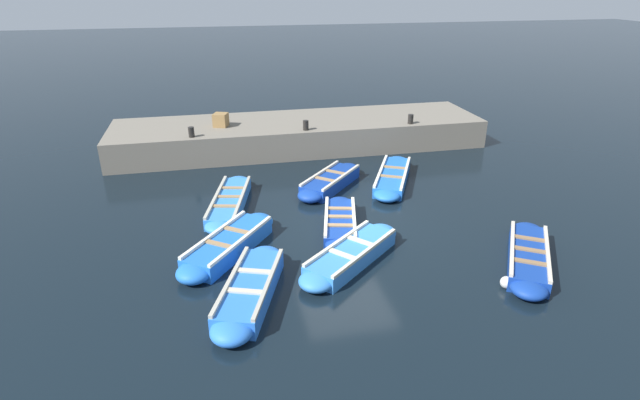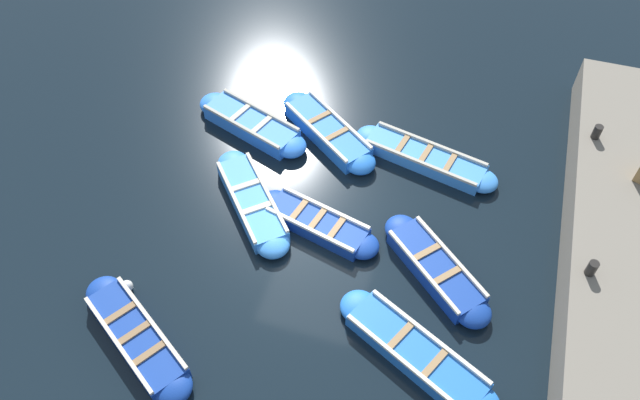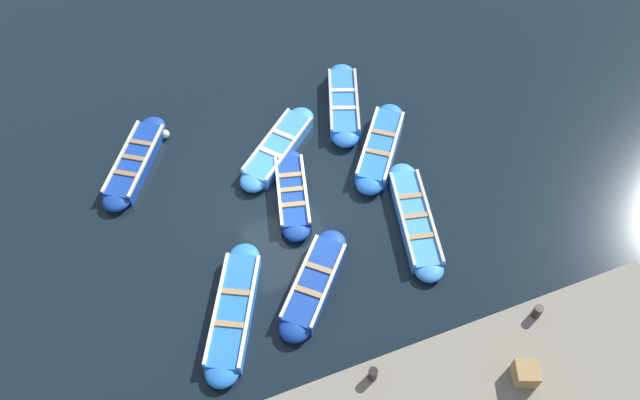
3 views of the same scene
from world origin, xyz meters
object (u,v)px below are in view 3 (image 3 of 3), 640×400
object	(u,v)px
bollard_mid_north	(373,374)
buoy_orange_near	(165,134)
boat_tucked	(415,219)
wooden_crate	(525,374)
boat_outer_right	(234,311)
boat_alongside	(292,193)
boat_inner_gap	(380,147)
bollard_mid_south	(537,311)
boat_drifting	(135,162)
boat_near_quay	(314,284)
boat_bow_out	(344,104)
boat_end_of_row	(278,148)

from	to	relation	value
bollard_mid_north	buoy_orange_near	size ratio (longest dim) A/B	1.32
boat_tucked	wooden_crate	world-z (taller)	wooden_crate
boat_outer_right	wooden_crate	bearing A→B (deg)	51.96
boat_outer_right	boat_alongside	bearing A→B (deg)	138.56
boat_alongside	wooden_crate	bearing A→B (deg)	21.66
bollard_mid_north	buoy_orange_near	distance (m)	9.54
boat_tucked	boat_inner_gap	xyz separation A→B (m)	(-2.58, 0.15, 0.04)
bollard_mid_north	boat_outer_right	bearing A→B (deg)	-142.26
wooden_crate	bollard_mid_south	bearing A→B (deg)	137.86
boat_inner_gap	boat_alongside	xyz separation A→B (m)	(0.62, -2.90, -0.03)
boat_drifting	boat_near_quay	distance (m)	6.39
boat_bow_out	wooden_crate	world-z (taller)	wooden_crate
boat_near_quay	boat_inner_gap	bearing A→B (deg)	135.96
boat_drifting	boat_bow_out	xyz separation A→B (m)	(0.02, 6.35, 0.02)
boat_outer_right	boat_near_quay	bearing A→B (deg)	89.84
boat_end_of_row	bollard_mid_north	size ratio (longest dim) A/B	8.91
boat_end_of_row	boat_bow_out	world-z (taller)	boat_bow_out
bollard_mid_north	wooden_crate	world-z (taller)	wooden_crate
boat_bow_out	bollard_mid_north	xyz separation A→B (m)	(8.34, -2.77, 1.01)
boat_inner_gap	bollard_mid_south	distance (m)	6.49
boat_near_quay	boat_alongside	bearing A→B (deg)	171.48
boat_end_of_row	bollard_mid_north	xyz separation A→B (m)	(7.40, -0.36, 1.03)
boat_tucked	boat_alongside	bearing A→B (deg)	-125.45
boat_outer_right	boat_bow_out	size ratio (longest dim) A/B	1.07
boat_bow_out	boat_alongside	bearing A→B (deg)	-44.61
boat_tucked	boat_near_quay	world-z (taller)	boat_near_quay
boat_tucked	boat_outer_right	bearing A→B (deg)	-80.83
bollard_mid_north	boat_end_of_row	bearing A→B (deg)	177.18
boat_alongside	buoy_orange_near	world-z (taller)	boat_alongside
boat_tucked	boat_alongside	xyz separation A→B (m)	(-1.96, -2.75, 0.01)
bollard_mid_north	buoy_orange_near	bearing A→B (deg)	-164.35
boat_near_quay	buoy_orange_near	bearing A→B (deg)	-159.32
boat_drifting	bollard_mid_south	world-z (taller)	bollard_mid_south
boat_tucked	bollard_mid_north	xyz separation A→B (m)	(3.77, -2.96, 1.05)
boat_bow_out	wooden_crate	distance (m)	9.54
boat_inner_gap	bollard_mid_south	size ratio (longest dim) A/B	9.30
boat_bow_out	boat_tucked	bearing A→B (deg)	2.31
boat_inner_gap	bollard_mid_south	bearing A→B (deg)	7.76
boat_alongside	boat_inner_gap	bearing A→B (deg)	102.14
boat_tucked	boat_end_of_row	bearing A→B (deg)	-144.41
buoy_orange_near	boat_near_quay	bearing A→B (deg)	20.68
wooden_crate	boat_tucked	bearing A→B (deg)	179.75
boat_alongside	boat_drifting	bearing A→B (deg)	-124.73
boat_inner_gap	boat_end_of_row	bearing A→B (deg)	-110.83
wooden_crate	buoy_orange_near	size ratio (longest dim) A/B	1.81
bollard_mid_north	wooden_crate	distance (m)	3.15
buoy_orange_near	boat_end_of_row	bearing A→B (deg)	59.35
boat_alongside	buoy_orange_near	distance (m)	4.38
boat_drifting	bollard_mid_north	bearing A→B (deg)	23.17
boat_bow_out	bollard_mid_north	world-z (taller)	bollard_mid_north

